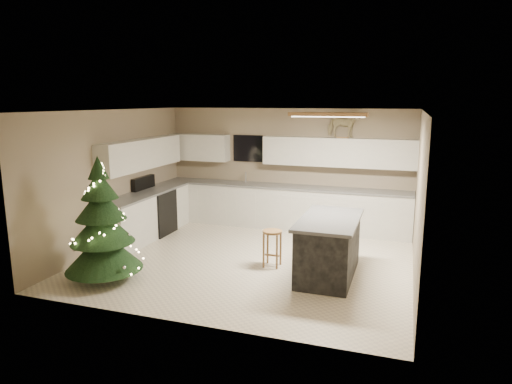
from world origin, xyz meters
TOP-DOWN VIEW (x-y plane):
  - ground_plane at (0.00, 0.00)m, footprint 5.50×5.50m
  - room_shell at (0.02, 0.00)m, footprint 5.52×5.02m
  - cabinetry at (-0.91, 1.65)m, footprint 5.50×3.20m
  - island at (1.45, -0.32)m, footprint 0.90×1.70m
  - bar_stool at (0.47, -0.21)m, footprint 0.33×0.33m
  - christmas_tree at (-1.85, -1.60)m, footprint 1.22×1.18m
  - toddler at (1.00, 0.39)m, footprint 0.32×0.27m
  - rocking_horse at (1.24, 2.33)m, footprint 0.65×0.37m

SIDE VIEW (x-z plane):
  - ground_plane at x=0.00m, z-range 0.00..0.00m
  - toddler at x=1.00m, z-range 0.00..0.76m
  - bar_stool at x=0.47m, z-range 0.16..0.78m
  - island at x=1.45m, z-range 0.00..0.95m
  - cabinetry at x=-0.91m, z-range -0.24..1.76m
  - christmas_tree at x=-1.85m, z-range -0.17..1.78m
  - room_shell at x=0.02m, z-range 0.44..3.05m
  - rocking_horse at x=1.24m, z-range 2.01..2.55m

